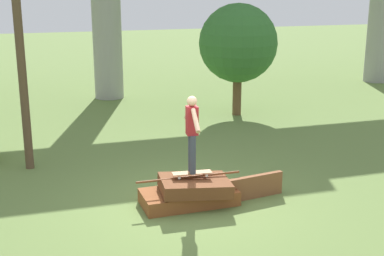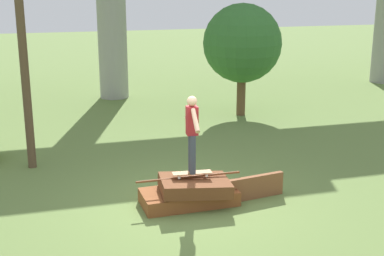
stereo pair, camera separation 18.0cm
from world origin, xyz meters
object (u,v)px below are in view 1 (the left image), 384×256
object	(u,v)px
utility_pole	(16,3)
tree_behind_left	(238,43)
skateboard	(192,173)
skater	(192,129)

from	to	relation	value
utility_pole	tree_behind_left	bearing A→B (deg)	27.76
skateboard	utility_pole	world-z (taller)	utility_pole
skateboard	utility_pole	size ratio (longest dim) A/B	0.11
skateboard	tree_behind_left	xyz separation A→B (m)	(3.67, 6.82, 1.74)
skater	utility_pole	bearing A→B (deg)	133.97
skateboard	utility_pole	bearing A→B (deg)	133.97
skater	tree_behind_left	world-z (taller)	tree_behind_left
skater	utility_pole	distance (m)	5.07
skater	tree_behind_left	distance (m)	7.79
skateboard	utility_pole	xyz separation A→B (m)	(-3.13, 3.24, 3.23)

